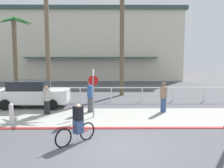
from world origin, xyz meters
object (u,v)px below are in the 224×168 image
palm_tree_1 (15,36)px  cyclist_red_0 (77,125)px  bollard_0 (11,113)px  car_white_1 (32,94)px  stop_sign_bike_lane (93,86)px  pedestrian_0 (47,101)px  palm_tree_3 (122,9)px  pedestrian_1 (90,98)px  pedestrian_2 (163,98)px  palm_tree_2 (47,8)px

palm_tree_1 → cyclist_red_0: bearing=-59.3°
bollard_0 → car_white_1: size_ratio=0.23×
stop_sign_bike_lane → pedestrian_0: stop_sign_bike_lane is taller
palm_tree_3 → pedestrian_1: (-2.08, -6.04, -6.09)m
palm_tree_1 → palm_tree_3: palm_tree_3 is taller
cyclist_red_0 → pedestrian_2: pedestrian_2 is taller
bollard_0 → palm_tree_1: size_ratio=0.16×
palm_tree_1 → cyclist_red_0: (6.30, -10.63, -4.12)m
car_white_1 → pedestrian_1: size_ratio=2.41×
palm_tree_1 → pedestrian_1: 9.47m
pedestrian_0 → pedestrian_2: bearing=3.5°
pedestrian_1 → stop_sign_bike_lane: bearing=-78.1°
palm_tree_2 → car_white_1: 7.93m
car_white_1 → bollard_0: bearing=-87.0°
palm_tree_3 → cyclist_red_0: palm_tree_3 is taller
bollard_0 → cyclist_red_0: bearing=-35.9°
bollard_0 → palm_tree_1: palm_tree_1 is taller
stop_sign_bike_lane → cyclist_red_0: bearing=-95.6°
pedestrian_0 → palm_tree_1: bearing=123.0°
palm_tree_2 → pedestrian_2: bearing=-38.0°
bollard_0 → palm_tree_3: (5.68, 8.40, 6.42)m
pedestrian_0 → palm_tree_3: bearing=55.5°
bollard_0 → palm_tree_2: palm_tree_2 is taller
pedestrian_0 → pedestrian_1: (2.39, 0.45, 0.11)m
palm_tree_3 → pedestrian_0: 10.03m
car_white_1 → pedestrian_2: pedestrian_2 is taller
palm_tree_2 → palm_tree_3: 6.06m
stop_sign_bike_lane → palm_tree_3: size_ratio=0.28×
stop_sign_bike_lane → palm_tree_2: size_ratio=0.27×
car_white_1 → pedestrian_0: size_ratio=2.72×
palm_tree_3 → cyclist_red_0: (-2.18, -10.92, -6.25)m
car_white_1 → cyclist_red_0: bearing=-59.6°
stop_sign_bike_lane → pedestrian_2: bearing=16.6°
pedestrian_2 → palm_tree_3: bearing=109.3°
stop_sign_bike_lane → palm_tree_1: size_ratio=0.40×
bollard_0 → palm_tree_2: 10.90m
stop_sign_bike_lane → bollard_0: (-3.85, -1.13, -1.16)m
palm_tree_1 → car_white_1: bearing=-59.0°
palm_tree_3 → pedestrian_2: (2.13, -6.09, -6.14)m
palm_tree_3 → pedestrian_0: (-4.47, -6.49, -6.20)m
palm_tree_1 → palm_tree_2: 3.37m
car_white_1 → pedestrian_2: (8.00, -1.44, -0.07)m
pedestrian_0 → stop_sign_bike_lane: bearing=-16.4°
car_white_1 → pedestrian_0: bearing=-52.8°
palm_tree_3 → palm_tree_1: bearing=-178.0°
cyclist_red_0 → pedestrian_2: bearing=48.2°
car_white_1 → palm_tree_3: bearing=38.4°
palm_tree_2 → cyclist_red_0: (3.87, -11.23, -6.36)m
palm_tree_3 → car_white_1: 9.64m
palm_tree_1 → cyclist_red_0: palm_tree_1 is taller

